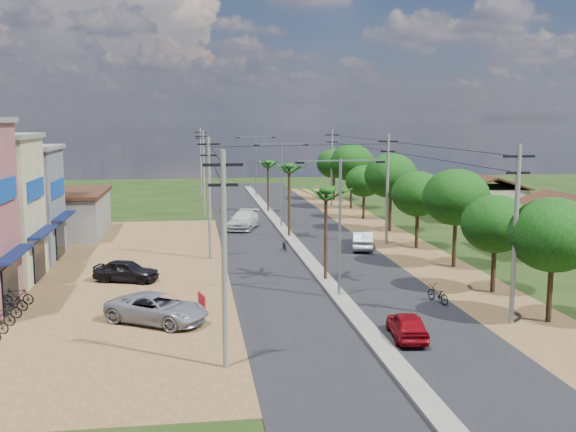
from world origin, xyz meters
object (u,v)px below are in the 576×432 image
at_px(car_silver_mid, 363,241).
at_px(car_parked_dark, 126,271).
at_px(car_red_near, 407,326).
at_px(moto_rider_east, 438,295).
at_px(car_parked_silver, 157,309).
at_px(roadside_sign, 202,303).
at_px(car_white_far, 244,221).

distance_m(car_silver_mid, car_parked_dark, 19.27).
relative_size(car_red_near, moto_rider_east, 1.98).
distance_m(car_silver_mid, car_parked_silver, 22.94).
bearing_deg(car_parked_dark, moto_rider_east, -94.46).
relative_size(car_silver_mid, car_parked_silver, 0.83).
bearing_deg(car_red_near, car_silver_mid, -92.97).
distance_m(car_parked_dark, roadside_sign, 8.83).
height_order(car_silver_mid, car_parked_silver, car_parked_silver).
bearing_deg(moto_rider_east, car_white_far, -86.70).
xyz_separation_m(car_silver_mid, car_white_far, (-8.54, 11.31, 0.08)).
bearing_deg(car_red_near, roadside_sign, -25.17).
xyz_separation_m(car_white_far, car_parked_dark, (-8.91, -19.50, -0.10)).
relative_size(car_parked_dark, roadside_sign, 3.34).
height_order(car_red_near, car_silver_mid, car_silver_mid).
height_order(car_white_far, moto_rider_east, car_white_far).
xyz_separation_m(car_white_far, moto_rider_east, (8.74, -27.06, -0.30)).
height_order(car_silver_mid, roadside_sign, car_silver_mid).
height_order(car_white_far, car_parked_dark, car_white_far).
bearing_deg(car_red_near, car_white_far, -75.02).
bearing_deg(moto_rider_east, car_parked_silver, -8.89).
bearing_deg(roadside_sign, car_silver_mid, 36.05).
height_order(car_parked_dark, moto_rider_east, car_parked_dark).
bearing_deg(car_parked_dark, car_white_far, -5.80).
bearing_deg(car_silver_mid, moto_rider_east, 105.53).
xyz_separation_m(car_white_far, car_parked_silver, (-6.55, -28.59, -0.07)).
bearing_deg(car_red_near, moto_rider_east, -116.42).
xyz_separation_m(car_parked_dark, roadside_sign, (4.61, -7.53, -0.18)).
distance_m(car_white_far, roadside_sign, 27.37).
relative_size(car_parked_silver, car_parked_dark, 1.29).
height_order(car_parked_silver, car_parked_dark, car_parked_silver).
xyz_separation_m(car_silver_mid, moto_rider_east, (0.20, -15.76, -0.23)).
xyz_separation_m(car_parked_silver, moto_rider_east, (15.28, 1.53, -0.24)).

